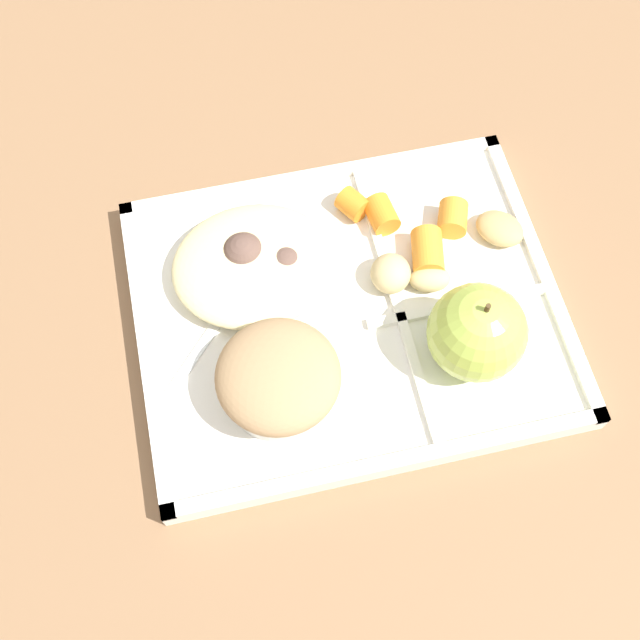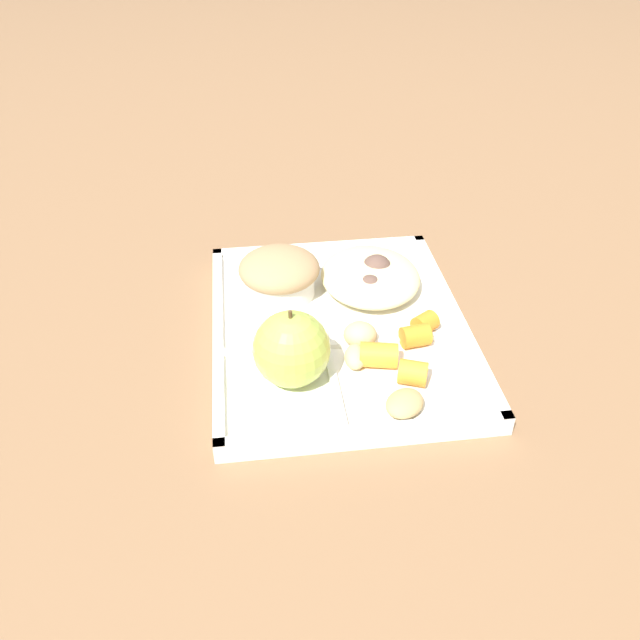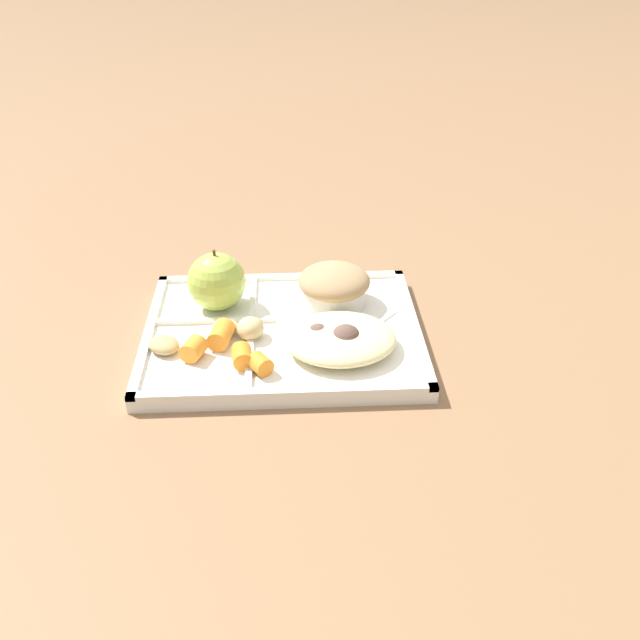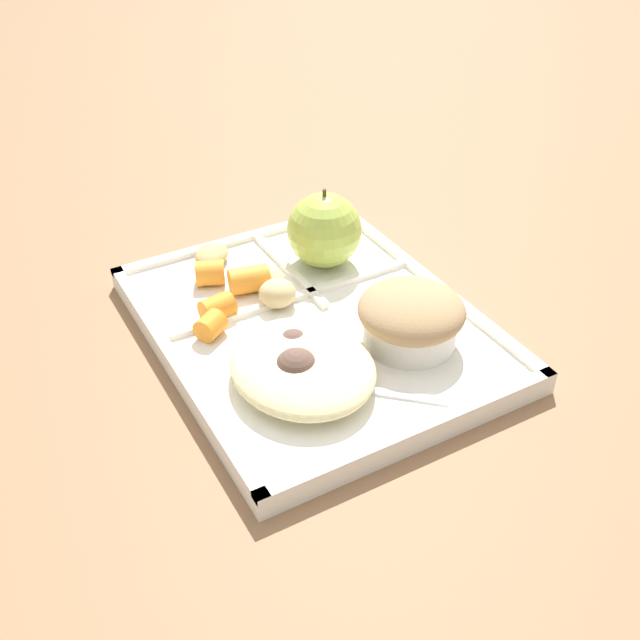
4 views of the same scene
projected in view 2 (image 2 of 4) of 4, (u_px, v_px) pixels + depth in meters
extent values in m
plane|color=#846042|center=(339.00, 335.00, 0.71)|extent=(6.00, 6.00, 0.00)
cube|color=white|center=(339.00, 330.00, 0.70)|extent=(0.33, 0.26, 0.02)
cube|color=white|center=(455.00, 313.00, 0.71)|extent=(0.33, 0.01, 0.01)
cube|color=white|center=(218.00, 331.00, 0.68)|extent=(0.33, 0.01, 0.01)
cube|color=white|center=(366.00, 430.00, 0.57)|extent=(0.01, 0.26, 0.01)
cube|color=white|center=(320.00, 246.00, 0.82)|extent=(0.01, 0.26, 0.01)
cube|color=white|center=(344.00, 344.00, 0.67)|extent=(0.01, 0.24, 0.01)
cube|color=white|center=(332.00, 374.00, 0.63)|extent=(0.14, 0.01, 0.01)
sphere|color=#A8C14C|center=(291.00, 349.00, 0.61)|extent=(0.07, 0.07, 0.07)
cylinder|color=#4C381E|center=(290.00, 316.00, 0.58)|extent=(0.00, 0.00, 0.01)
cylinder|color=silver|center=(280.00, 284.00, 0.74)|extent=(0.08, 0.08, 0.02)
ellipsoid|color=tan|center=(279.00, 269.00, 0.72)|extent=(0.09, 0.09, 0.04)
cylinder|color=orange|center=(415.00, 336.00, 0.66)|extent=(0.03, 0.03, 0.02)
cylinder|color=orange|center=(425.00, 323.00, 0.68)|extent=(0.03, 0.03, 0.02)
cylinder|color=orange|center=(413.00, 373.00, 0.62)|extent=(0.03, 0.03, 0.02)
cylinder|color=orange|center=(379.00, 355.00, 0.64)|extent=(0.03, 0.04, 0.02)
ellipsoid|color=tan|center=(360.00, 335.00, 0.66)|extent=(0.04, 0.04, 0.03)
ellipsoid|color=tan|center=(405.00, 403.00, 0.59)|extent=(0.05, 0.05, 0.02)
ellipsoid|color=tan|center=(355.00, 357.00, 0.64)|extent=(0.04, 0.03, 0.02)
ellipsoid|color=beige|center=(370.00, 276.00, 0.74)|extent=(0.13, 0.11, 0.03)
sphere|color=brown|center=(370.00, 288.00, 0.72)|extent=(0.03, 0.03, 0.03)
sphere|color=brown|center=(376.00, 270.00, 0.75)|extent=(0.04, 0.04, 0.04)
cube|color=white|center=(311.00, 263.00, 0.79)|extent=(0.07, 0.08, 0.00)
cube|color=white|center=(357.00, 280.00, 0.76)|extent=(0.04, 0.04, 0.00)
cylinder|color=white|center=(374.00, 292.00, 0.74)|extent=(0.02, 0.02, 0.00)
cylinder|color=white|center=(379.00, 288.00, 0.75)|extent=(0.02, 0.02, 0.00)
cylinder|color=white|center=(383.00, 284.00, 0.76)|extent=(0.02, 0.02, 0.00)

